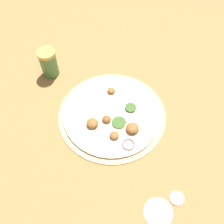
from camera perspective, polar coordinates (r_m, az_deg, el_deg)
ground_plane at (r=0.80m, az=0.00°, el=-0.64°), size 3.00×3.00×0.00m
pizza at (r=0.80m, az=0.07°, el=-0.60°), size 0.33×0.33×0.03m
spice_jar at (r=0.90m, az=-13.63°, el=10.36°), size 0.06×0.06×0.10m
loose_cap at (r=0.71m, az=13.95°, el=-17.70°), size 0.04×0.04×0.01m
flour_patch at (r=0.70m, az=10.05°, el=-20.65°), size 0.07×0.07×0.00m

